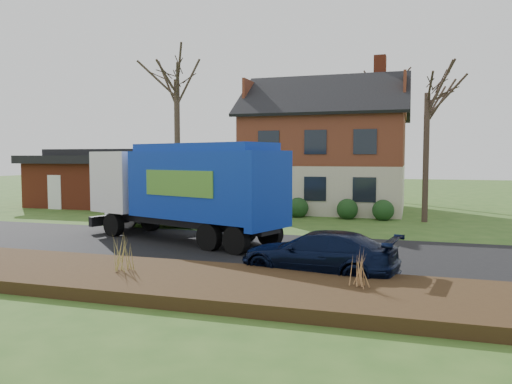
% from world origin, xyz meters
% --- Properties ---
extents(ground, '(120.00, 120.00, 0.00)m').
position_xyz_m(ground, '(0.00, 0.00, 0.00)').
color(ground, '#2F531B').
rests_on(ground, ground).
extents(road, '(80.00, 7.00, 0.02)m').
position_xyz_m(road, '(0.00, 0.00, 0.01)').
color(road, black).
rests_on(road, ground).
extents(mulch_verge, '(80.00, 3.50, 0.30)m').
position_xyz_m(mulch_verge, '(0.00, -5.30, 0.15)').
color(mulch_verge, black).
rests_on(mulch_verge, ground).
extents(main_house, '(12.95, 8.95, 9.26)m').
position_xyz_m(main_house, '(1.49, 13.91, 4.03)').
color(main_house, beige).
rests_on(main_house, ground).
extents(ranch_house, '(9.80, 8.20, 3.70)m').
position_xyz_m(ranch_house, '(-12.00, 13.00, 1.81)').
color(ranch_house, '#953820').
rests_on(ranch_house, ground).
extents(garbage_truck, '(8.89, 5.06, 3.69)m').
position_xyz_m(garbage_truck, '(-1.21, 0.96, 2.13)').
color(garbage_truck, black).
rests_on(garbage_truck, ground).
extents(silver_sedan, '(5.45, 2.89, 1.71)m').
position_xyz_m(silver_sedan, '(-3.81, 4.35, 0.85)').
color(silver_sedan, '#B1B5B9').
rests_on(silver_sedan, ground).
extents(navy_wagon, '(4.50, 2.42, 1.24)m').
position_xyz_m(navy_wagon, '(4.59, -3.18, 0.62)').
color(navy_wagon, black).
rests_on(navy_wagon, ground).
extents(tree_front_west, '(3.39, 3.39, 10.07)m').
position_xyz_m(tree_front_west, '(-4.90, 7.72, 8.30)').
color(tree_front_west, '#403326').
rests_on(tree_front_west, ground).
extents(tree_front_east, '(3.24, 3.24, 9.01)m').
position_xyz_m(tree_front_east, '(7.60, 9.60, 7.33)').
color(tree_front_east, '#402F26').
rests_on(tree_front_east, ground).
extents(tree_back, '(3.40, 3.40, 10.78)m').
position_xyz_m(tree_back, '(5.03, 21.32, 8.98)').
color(tree_back, '#3F2E25').
rests_on(tree_back, ground).
extents(grass_clump_mid, '(0.35, 0.29, 0.97)m').
position_xyz_m(grass_clump_mid, '(-0.04, -5.24, 0.78)').
color(grass_clump_mid, '#A28F47').
rests_on(grass_clump_mid, mulch_verge).
extents(grass_clump_east, '(0.33, 0.27, 0.82)m').
position_xyz_m(grass_clump_east, '(5.88, -5.04, 0.71)').
color(grass_clump_east, '#A67849').
rests_on(grass_clump_east, mulch_verge).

